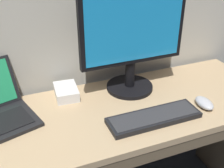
{
  "coord_description": "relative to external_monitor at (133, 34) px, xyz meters",
  "views": [
    {
      "loc": [
        -0.31,
        -1.04,
        1.54
      ],
      "look_at": [
        0.11,
        0.0,
        0.91
      ],
      "focal_mm": 46.79,
      "sensor_mm": 36.0,
      "label": 1
    }
  ],
  "objects": [
    {
      "name": "wired_keyboard",
      "position": [
        -0.02,
        -0.28,
        -0.29
      ],
      "size": [
        0.42,
        0.13,
        0.03
      ],
      "color": "black",
      "rests_on": "desk"
    },
    {
      "name": "external_monitor",
      "position": [
        0.0,
        0.0,
        0.0
      ],
      "size": [
        0.53,
        0.24,
        0.56
      ],
      "color": "black",
      "rests_on": "desk"
    },
    {
      "name": "computer_mouse",
      "position": [
        0.26,
        -0.27,
        -0.29
      ],
      "size": [
        0.07,
        0.12,
        0.04
      ],
      "primitive_type": "ellipsoid",
      "rotation": [
        0.0,
        0.0,
        -0.07
      ],
      "color": "#B7B7BC",
      "rests_on": "desk"
    },
    {
      "name": "external_drive_box",
      "position": [
        -0.33,
        0.06,
        -0.28
      ],
      "size": [
        0.12,
        0.16,
        0.05
      ],
      "primitive_type": "cube",
      "rotation": [
        0.0,
        0.0,
        -0.08
      ],
      "color": "silver",
      "rests_on": "desk"
    },
    {
      "name": "desk",
      "position": [
        -0.27,
        -0.15,
        -0.51
      ],
      "size": [
        1.87,
        0.57,
        0.77
      ],
      "color": "tan",
      "rests_on": "ground"
    }
  ]
}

